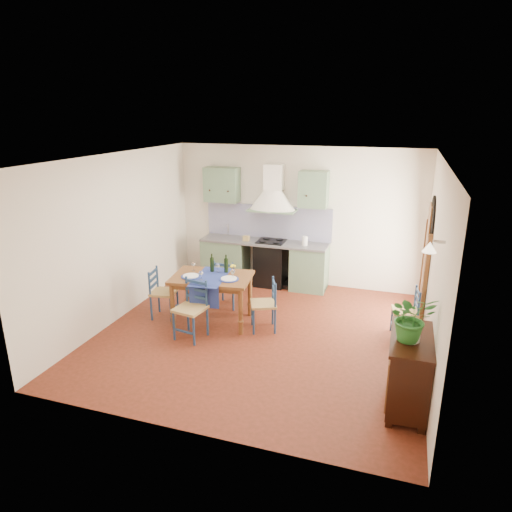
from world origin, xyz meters
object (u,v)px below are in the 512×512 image
Objects in this scene: dining_table at (212,282)px; sideboard at (409,370)px; potted_plant at (411,318)px; chair_near at (191,309)px.

sideboard is (3.15, -1.44, -0.22)m from dining_table.
potted_plant reaches higher than sideboard.
dining_table reaches higher than chair_near.
sideboard is (3.25, -0.84, 0.02)m from chair_near.
chair_near reaches higher than sideboard.
dining_table is at bearing 81.02° from chair_near.
potted_plant is at bearing -118.18° from sideboard.
chair_near is 0.90× the size of sideboard.
chair_near is (-0.10, -0.61, -0.24)m from dining_table.
potted_plant is (3.21, -0.91, 0.73)m from chair_near.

